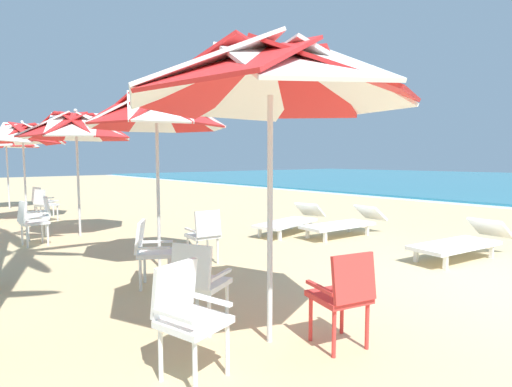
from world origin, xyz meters
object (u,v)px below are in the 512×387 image
at_px(plastic_chair_5, 40,215).
at_px(plastic_chair_8, 44,203).
at_px(plastic_chair_1, 187,312).
at_px(sun_lounger_3, 291,220).
at_px(beach_umbrella_0, 270,80).
at_px(beach_umbrella_1, 156,113).
at_px(plastic_chair_2, 344,293).
at_px(plastic_chair_4, 204,233).
at_px(plastic_chair_3, 151,249).
at_px(plastic_chair_6, 30,220).
at_px(plastic_chair_9, 41,200).
at_px(beach_umbrella_3, 23,135).
at_px(sun_lounger_2, 345,223).
at_px(beach_umbrella_4, 6,140).
at_px(beach_umbrella_2, 76,128).
at_px(plastic_chair_0, 199,280).
at_px(sun_lounger_1, 462,242).

distance_m(plastic_chair_5, plastic_chair_8, 2.50).
height_order(plastic_chair_1, sun_lounger_3, plastic_chair_1).
relative_size(beach_umbrella_0, beach_umbrella_1, 0.98).
bearing_deg(plastic_chair_2, plastic_chair_4, 168.96).
height_order(plastic_chair_1, plastic_chair_3, same).
bearing_deg(sun_lounger_3, plastic_chair_3, -70.04).
relative_size(plastic_chair_3, plastic_chair_6, 1.00).
distance_m(beach_umbrella_0, beach_umbrella_1, 2.98).
bearing_deg(plastic_chair_5, beach_umbrella_1, 13.51).
bearing_deg(plastic_chair_9, beach_umbrella_3, -45.11).
xyz_separation_m(beach_umbrella_3, sun_lounger_2, (6.90, 4.79, -2.02)).
bearing_deg(beach_umbrella_0, beach_umbrella_4, -179.60).
xyz_separation_m(plastic_chair_1, plastic_chair_9, (-10.02, 1.13, 0.00)).
xyz_separation_m(plastic_chair_1, sun_lounger_3, (-3.66, 4.83, -0.22)).
height_order(beach_umbrella_0, plastic_chair_8, beach_umbrella_0).
bearing_deg(plastic_chair_1, plastic_chair_5, 176.64).
bearing_deg(sun_lounger_3, plastic_chair_9, -149.87).
height_order(beach_umbrella_1, beach_umbrella_4, beach_umbrella_1).
relative_size(plastic_chair_5, beach_umbrella_3, 0.32).
relative_size(plastic_chair_2, plastic_chair_8, 1.00).
bearing_deg(plastic_chair_8, plastic_chair_3, -2.13).
bearing_deg(plastic_chair_6, plastic_chair_5, 154.86).
distance_m(plastic_chair_3, sun_lounger_3, 4.36).
relative_size(plastic_chair_2, beach_umbrella_4, 0.33).
xyz_separation_m(plastic_chair_5, plastic_chair_9, (-3.44, 0.75, 0.00)).
height_order(beach_umbrella_3, sun_lounger_3, beach_umbrella_3).
distance_m(beach_umbrella_1, plastic_chair_8, 6.33).
relative_size(beach_umbrella_0, plastic_chair_4, 3.11).
xyz_separation_m(plastic_chair_4, plastic_chair_5, (-3.92, -1.50, 0.00)).
relative_size(plastic_chair_4, sun_lounger_2, 0.40).
height_order(plastic_chair_4, beach_umbrella_2, beach_umbrella_2).
bearing_deg(plastic_chair_1, beach_umbrella_1, 157.05).
height_order(plastic_chair_1, plastic_chair_5, same).
bearing_deg(plastic_chair_2, sun_lounger_3, 139.37).
xyz_separation_m(beach_umbrella_0, plastic_chair_5, (-6.58, -0.47, -1.84)).
relative_size(plastic_chair_2, beach_umbrella_3, 0.32).
relative_size(plastic_chair_0, plastic_chair_4, 1.00).
bearing_deg(sun_lounger_3, plastic_chair_6, -115.44).
height_order(plastic_chair_8, beach_umbrella_4, beach_umbrella_4).
distance_m(plastic_chair_5, plastic_chair_6, 0.74).
distance_m(beach_umbrella_1, plastic_chair_9, 7.30).
height_order(beach_umbrella_3, beach_umbrella_4, beach_umbrella_3).
relative_size(plastic_chair_0, plastic_chair_6, 1.00).
xyz_separation_m(plastic_chair_9, beach_umbrella_4, (-2.86, -0.37, 1.77)).
relative_size(beach_umbrella_0, sun_lounger_2, 1.23).
bearing_deg(beach_umbrella_4, beach_umbrella_0, 0.40).
relative_size(plastic_chair_4, sun_lounger_3, 0.39).
bearing_deg(beach_umbrella_2, sun_lounger_2, 49.81).
relative_size(beach_umbrella_4, sun_lounger_1, 1.20).
bearing_deg(beach_umbrella_1, beach_umbrella_2, -177.20).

